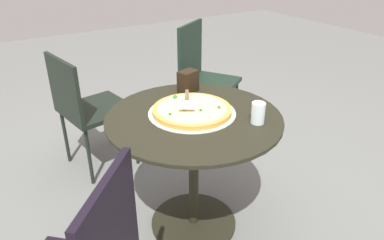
{
  "coord_description": "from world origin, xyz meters",
  "views": [
    {
      "loc": [
        -0.84,
        -1.34,
        1.49
      ],
      "look_at": [
        0.01,
        0.03,
        0.66
      ],
      "focal_mm": 33.5,
      "sensor_mm": 36.0,
      "label": 1
    }
  ],
  "objects": [
    {
      "name": "pizza_server",
      "position": [
        0.01,
        0.08,
        0.75
      ],
      "size": [
        0.15,
        0.2,
        0.02
      ],
      "color": "silver",
      "rests_on": "pizza_on_tray"
    },
    {
      "name": "patio_chair_far",
      "position": [
        -0.31,
        0.88,
        0.49
      ],
      "size": [
        0.49,
        0.49,
        0.83
      ],
      "color": "black",
      "rests_on": "ground"
    },
    {
      "name": "drinking_cup",
      "position": [
        0.22,
        -0.22,
        0.75
      ],
      "size": [
        0.07,
        0.07,
        0.1
      ],
      "primitive_type": "cylinder",
      "color": "silver",
      "rests_on": "patio_table"
    },
    {
      "name": "patio_chair_near",
      "position": [
        0.65,
        0.92,
        0.53
      ],
      "size": [
        0.54,
        0.54,
        0.9
      ],
      "color": "black",
      "rests_on": "ground"
    },
    {
      "name": "ground_plane",
      "position": [
        0.0,
        0.0,
        0.0
      ],
      "size": [
        10.0,
        10.0,
        0.0
      ],
      "primitive_type": "plane",
      "color": "slate"
    },
    {
      "name": "pizza_on_tray",
      "position": [
        0.01,
        0.03,
        0.71
      ],
      "size": [
        0.44,
        0.44,
        0.05
      ],
      "color": "silver",
      "rests_on": "patio_table"
    },
    {
      "name": "napkin_dispenser",
      "position": [
        0.14,
        0.28,
        0.76
      ],
      "size": [
        0.13,
        0.1,
        0.12
      ],
      "primitive_type": "cube",
      "rotation": [
        0.0,
        0.0,
        3.45
      ],
      "color": "black",
      "rests_on": "patio_table"
    },
    {
      "name": "patio_table",
      "position": [
        0.0,
        0.0,
        0.51
      ],
      "size": [
        0.88,
        0.88,
        0.7
      ],
      "color": "black",
      "rests_on": "ground"
    }
  ]
}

